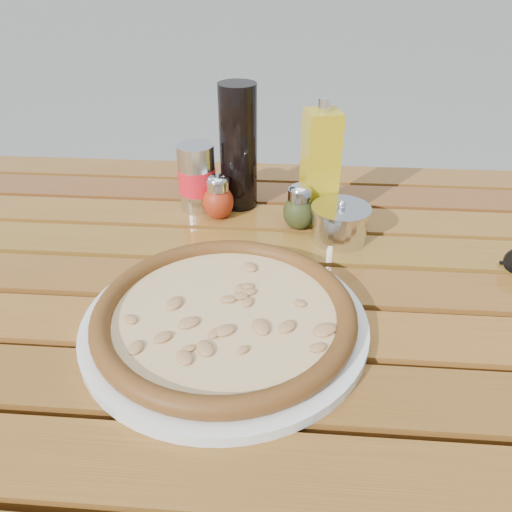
# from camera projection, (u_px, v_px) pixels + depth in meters

# --- Properties ---
(table) EXTENTS (1.40, 0.90, 0.75)m
(table) POSITION_uv_depth(u_px,v_px,m) (255.00, 321.00, 0.76)
(table) COLOR #3B1B0D
(table) RESTS_ON ground
(plate) EXTENTS (0.40, 0.40, 0.01)m
(plate) POSITION_uv_depth(u_px,v_px,m) (225.00, 323.00, 0.63)
(plate) COLOR silver
(plate) RESTS_ON table
(pizza) EXTENTS (0.41, 0.41, 0.03)m
(pizza) POSITION_uv_depth(u_px,v_px,m) (225.00, 313.00, 0.62)
(pizza) COLOR #FCE9B4
(pizza) RESTS_ON plate
(pepper_shaker) EXTENTS (0.07, 0.07, 0.08)m
(pepper_shaker) POSITION_uv_depth(u_px,v_px,m) (218.00, 198.00, 0.87)
(pepper_shaker) COLOR #AF3014
(pepper_shaker) RESTS_ON table
(oregano_shaker) EXTENTS (0.06, 0.06, 0.08)m
(oregano_shaker) POSITION_uv_depth(u_px,v_px,m) (299.00, 208.00, 0.84)
(oregano_shaker) COLOR #383E18
(oregano_shaker) RESTS_ON table
(dark_bottle) EXTENTS (0.08, 0.08, 0.22)m
(dark_bottle) POSITION_uv_depth(u_px,v_px,m) (238.00, 148.00, 0.87)
(dark_bottle) COLOR black
(dark_bottle) RESTS_ON table
(soda_can) EXTENTS (0.09, 0.09, 0.12)m
(soda_can) POSITION_uv_depth(u_px,v_px,m) (197.00, 178.00, 0.89)
(soda_can) COLOR silver
(soda_can) RESTS_ON table
(olive_oil_cruet) EXTENTS (0.07, 0.07, 0.21)m
(olive_oil_cruet) POSITION_uv_depth(u_px,v_px,m) (320.00, 167.00, 0.84)
(olive_oil_cruet) COLOR #B19412
(olive_oil_cruet) RESTS_ON table
(parmesan_tin) EXTENTS (0.10, 0.10, 0.07)m
(parmesan_tin) POSITION_uv_depth(u_px,v_px,m) (340.00, 223.00, 0.81)
(parmesan_tin) COLOR silver
(parmesan_tin) RESTS_ON table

